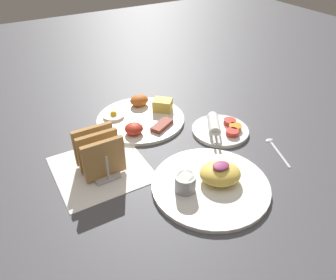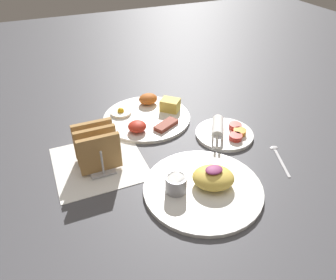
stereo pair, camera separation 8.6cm
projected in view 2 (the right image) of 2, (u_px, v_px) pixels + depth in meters
name	position (u px, v px, depth m)	size (l,w,h in m)	color
ground_plane	(183.00, 152.00, 0.87)	(3.00, 3.00, 0.00)	#47474C
napkin_flat	(99.00, 163.00, 0.83)	(0.22, 0.22, 0.00)	white
plate_breakfast	(148.00, 115.00, 1.00)	(0.26, 0.26, 0.05)	white
plate_condiments	(224.00, 132.00, 0.92)	(0.16, 0.16, 0.04)	white
plate_foreground	(203.00, 185.00, 0.74)	(0.27, 0.27, 0.06)	white
toast_rack	(97.00, 147.00, 0.80)	(0.10, 0.12, 0.10)	#B7B7BC
teaspoon	(278.00, 154.00, 0.85)	(0.06, 0.12, 0.01)	silver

